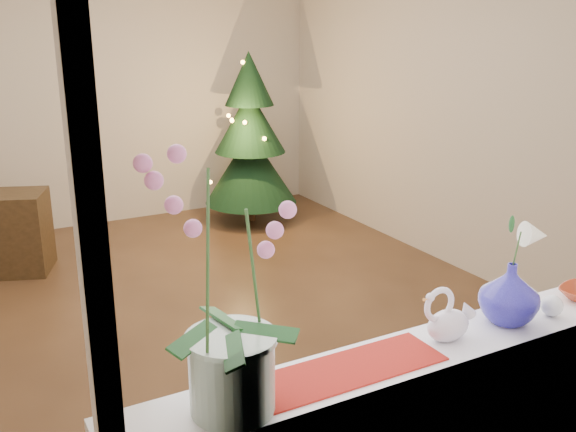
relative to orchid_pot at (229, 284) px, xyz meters
name	(u,v)px	position (x,y,z in m)	size (l,w,h in m)	color
ground	(192,318)	(0.73, 2.39, -1.29)	(5.00, 5.00, 0.00)	#3A2617
wall_back	(93,86)	(0.73, 4.89, 0.06)	(4.50, 0.10, 2.70)	beige
wall_front	(475,231)	(0.73, -0.11, 0.06)	(4.50, 0.10, 2.70)	beige
wall_right	(457,100)	(2.98, 2.39, 0.06)	(0.10, 5.00, 2.70)	beige
windowsill	(435,350)	(0.73, 0.02, -0.39)	(2.20, 0.26, 0.04)	white
window_frame	(478,109)	(0.73, -0.08, 0.41)	(2.22, 0.06, 1.60)	white
runner	(338,372)	(0.35, 0.02, -0.37)	(0.70, 0.20, 0.01)	maroon
orchid_pot	(229,284)	(0.00, 0.00, 0.00)	(0.25, 0.25, 0.74)	white
swan	(449,314)	(0.79, 0.03, -0.28)	(0.22, 0.10, 0.18)	silver
blue_vase	(510,289)	(1.06, 0.03, -0.24)	(0.24, 0.24, 0.25)	navy
lily	(517,229)	(1.06, 0.03, -0.02)	(0.14, 0.08, 0.19)	white
paperweight	(552,306)	(1.24, -0.02, -0.33)	(0.08, 0.08, 0.08)	white
xmas_tree	(250,139)	(2.06, 4.24, -0.45)	(0.91, 0.91, 1.67)	black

